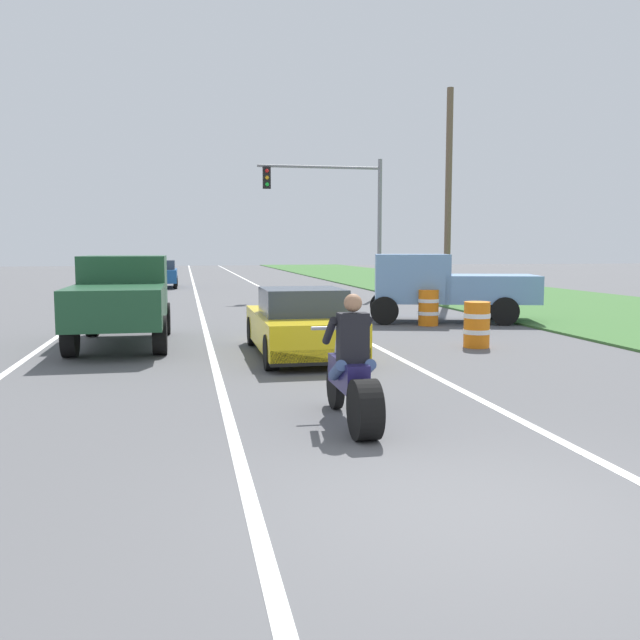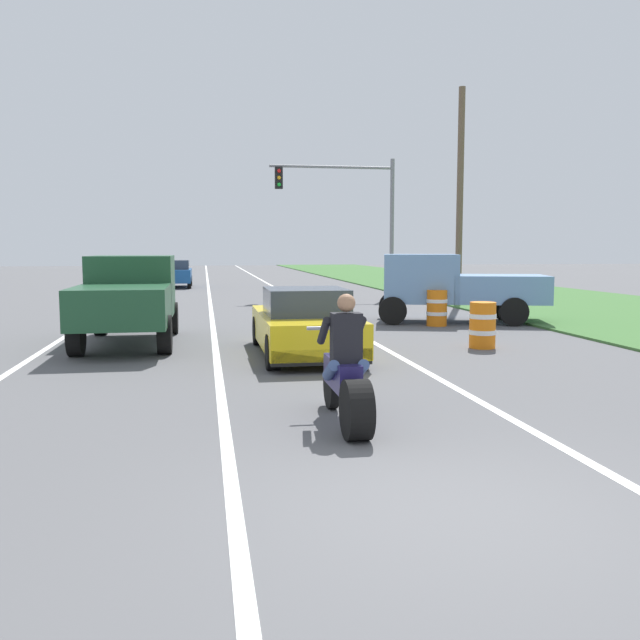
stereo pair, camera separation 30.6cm
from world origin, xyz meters
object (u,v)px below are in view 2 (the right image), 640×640
(pickup_truck_left_lane_dark_green, at_px, (128,295))
(pickup_truck_right_shoulder_light_blue, at_px, (452,284))
(traffic_light_mast_near, at_px, (353,204))
(sports_car_yellow, at_px, (305,325))
(motorcycle_with_rider, at_px, (346,378))
(construction_barrel_nearest, at_px, (483,325))
(distant_car_far_ahead, at_px, (175,273))
(construction_barrel_mid, at_px, (437,308))

(pickup_truck_left_lane_dark_green, distance_m, pickup_truck_right_shoulder_light_blue, 9.37)
(pickup_truck_left_lane_dark_green, bearing_deg, traffic_light_mast_near, 58.69)
(sports_car_yellow, relative_size, pickup_truck_right_shoulder_light_blue, 0.84)
(motorcycle_with_rider, relative_size, pickup_truck_right_shoulder_light_blue, 0.43)
(traffic_light_mast_near, height_order, construction_barrel_nearest, traffic_light_mast_near)
(traffic_light_mast_near, bearing_deg, distant_car_far_ahead, 130.87)
(sports_car_yellow, bearing_deg, pickup_truck_left_lane_dark_green, 147.87)
(pickup_truck_left_lane_dark_green, bearing_deg, construction_barrel_nearest, -14.14)
(motorcycle_with_rider, distance_m, pickup_truck_left_lane_dark_green, 8.53)
(pickup_truck_left_lane_dark_green, relative_size, traffic_light_mast_near, 0.80)
(construction_barrel_nearest, bearing_deg, motorcycle_with_rider, -125.80)
(traffic_light_mast_near, xyz_separation_m, construction_barrel_mid, (-0.03, -11.01, -3.55))
(pickup_truck_right_shoulder_light_blue, bearing_deg, sports_car_yellow, -133.35)
(motorcycle_with_rider, height_order, construction_barrel_mid, motorcycle_with_rider)
(motorcycle_with_rider, xyz_separation_m, construction_barrel_nearest, (4.26, 5.90, -0.09))
(sports_car_yellow, height_order, pickup_truck_right_shoulder_light_blue, pickup_truck_right_shoulder_light_blue)
(pickup_truck_right_shoulder_light_blue, bearing_deg, distant_car_far_ahead, 114.22)
(construction_barrel_nearest, bearing_deg, distant_car_far_ahead, 107.08)
(sports_car_yellow, xyz_separation_m, traffic_light_mast_near, (4.42, 15.61, 3.42))
(construction_barrel_mid, xyz_separation_m, distant_car_far_ahead, (-7.96, 20.25, 0.27))
(construction_barrel_mid, bearing_deg, motorcycle_with_rider, -114.93)
(motorcycle_with_rider, distance_m, traffic_light_mast_near, 21.93)
(sports_car_yellow, xyz_separation_m, pickup_truck_right_shoulder_light_blue, (5.15, 5.46, 0.48))
(motorcycle_with_rider, relative_size, pickup_truck_left_lane_dark_green, 0.46)
(pickup_truck_left_lane_dark_green, distance_m, traffic_light_mast_near, 15.85)
(distant_car_far_ahead, bearing_deg, sports_car_yellow, -81.82)
(pickup_truck_left_lane_dark_green, height_order, distant_car_far_ahead, pickup_truck_left_lane_dark_green)
(construction_barrel_mid, height_order, distant_car_far_ahead, distant_car_far_ahead)
(construction_barrel_nearest, bearing_deg, construction_barrel_mid, 83.97)
(sports_car_yellow, distance_m, pickup_truck_right_shoulder_light_blue, 7.52)
(construction_barrel_nearest, relative_size, construction_barrel_mid, 1.00)
(pickup_truck_right_shoulder_light_blue, bearing_deg, motorcycle_with_rider, -116.46)
(construction_barrel_mid, bearing_deg, construction_barrel_nearest, -96.03)
(pickup_truck_left_lane_dark_green, bearing_deg, pickup_truck_right_shoulder_light_blue, 19.67)
(motorcycle_with_rider, xyz_separation_m, distant_car_far_ahead, (-3.26, 30.37, 0.18))
(construction_barrel_mid, bearing_deg, pickup_truck_right_shoulder_light_blue, 48.46)
(pickup_truck_right_shoulder_light_blue, relative_size, construction_barrel_nearest, 5.14)
(construction_barrel_nearest, relative_size, distant_car_far_ahead, 0.25)
(sports_car_yellow, distance_m, construction_barrel_mid, 6.36)
(construction_barrel_nearest, distance_m, distant_car_far_ahead, 25.60)
(motorcycle_with_rider, bearing_deg, sports_car_yellow, 86.80)
(pickup_truck_right_shoulder_light_blue, xyz_separation_m, distant_car_far_ahead, (-8.72, 19.39, -0.33))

